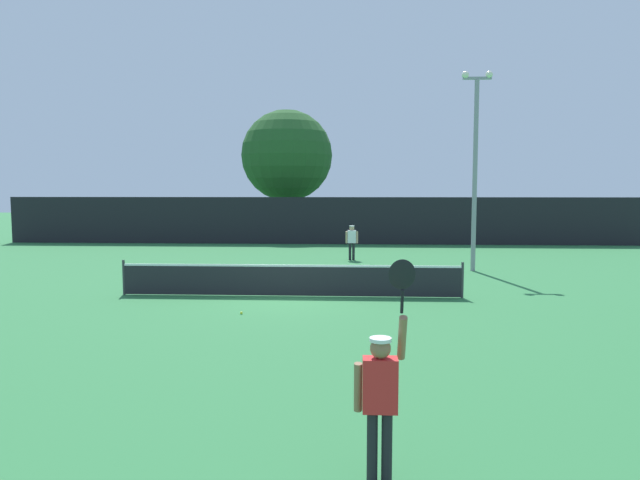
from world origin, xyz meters
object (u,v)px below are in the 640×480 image
at_px(tennis_ball, 241,313).
at_px(parked_car_mid, 413,225).
at_px(parked_car_near, 356,223).
at_px(light_pole, 475,158).
at_px(parked_car_far, 464,223).
at_px(player_serving, 381,387).
at_px(player_receiving, 352,239).
at_px(large_tree, 287,156).

height_order(tennis_ball, parked_car_mid, parked_car_mid).
bearing_deg(parked_car_near, light_pole, -80.28).
relative_size(light_pole, parked_car_near, 1.80).
distance_m(light_pole, parked_car_far, 19.94).
height_order(player_serving, tennis_ball, player_serving).
height_order(player_receiving, parked_car_near, parked_car_near).
relative_size(large_tree, parked_car_near, 1.98).
xyz_separation_m(player_serving, parked_car_mid, (3.96, 33.69, -0.30)).
distance_m(player_serving, parked_car_near, 35.76).
bearing_deg(large_tree, tennis_ball, -86.56).
distance_m(large_tree, parked_car_near, 7.29).
height_order(player_serving, parked_car_mid, player_serving).
height_order(player_receiving, parked_car_mid, parked_car_mid).
xyz_separation_m(tennis_ball, light_pole, (7.66, 8.37, 4.40)).
bearing_deg(light_pole, player_receiving, 145.85).
distance_m(light_pole, large_tree, 18.38).
distance_m(player_serving, player_receiving, 20.03).
bearing_deg(large_tree, player_serving, -81.99).
relative_size(parked_car_near, parked_car_mid, 1.00).
bearing_deg(parked_car_mid, tennis_ball, -101.74).
height_order(light_pole, parked_car_mid, light_pole).
xyz_separation_m(large_tree, parked_car_mid, (8.56, 0.98, -4.68)).
bearing_deg(parked_car_mid, parked_car_far, 35.21).
xyz_separation_m(light_pole, large_tree, (-9.12, 15.92, 1.02)).
distance_m(tennis_ball, parked_car_mid, 26.26).
relative_size(tennis_ball, large_tree, 0.01).
height_order(parked_car_near, parked_car_mid, same).
xyz_separation_m(parked_car_near, parked_car_mid, (3.88, -2.07, 0.00)).
xyz_separation_m(player_serving, large_tree, (-4.61, 32.71, 4.38)).
bearing_deg(light_pole, large_tree, 119.81).
distance_m(player_receiving, parked_car_mid, 14.30).
bearing_deg(light_pole, parked_car_mid, 91.90).
bearing_deg(player_receiving, parked_car_far, -117.00).
relative_size(light_pole, parked_car_far, 1.77).
xyz_separation_m(player_serving, parked_car_far, (7.92, 36.09, -0.30)).
height_order(tennis_ball, light_pole, light_pole).
relative_size(player_serving, large_tree, 0.29).
distance_m(player_serving, parked_car_mid, 33.92).
distance_m(player_serving, tennis_ball, 9.05).
xyz_separation_m(tennis_ball, parked_car_near, (3.22, 27.34, 0.74)).
distance_m(player_receiving, parked_car_near, 15.73).
height_order(player_receiving, large_tree, large_tree).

